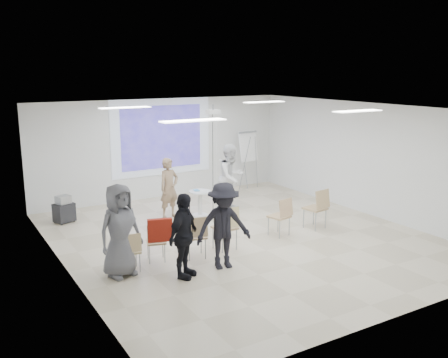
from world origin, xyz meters
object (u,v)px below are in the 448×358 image
chair_left_mid (156,239)px  laptop (195,234)px  chair_right_inner (282,214)px  chair_right_far (318,206)px  player_right (231,174)px  audience_mid (223,220)px  audience_outer (119,225)px  chair_far_left (131,249)px  pedestal_table (200,202)px  chair_left_inner (196,234)px  av_cart (64,210)px  audience_left (184,230)px  player_left (169,184)px  flipchart_easel (248,147)px  chair_center (227,225)px

chair_left_mid → laptop: chair_left_mid is taller
chair_right_inner → chair_right_far: (1.09, -0.02, 0.05)m
player_right → laptop: size_ratio=6.07×
laptop → audience_mid: audience_mid is taller
player_right → audience_outer: (-4.22, -2.87, -0.01)m
chair_far_left → chair_left_mid: bearing=26.7°
chair_left_mid → pedestal_table: bearing=63.0°
chair_left_inner → av_cart: bearing=126.7°
audience_left → pedestal_table: bearing=21.8°
player_left → player_right: 1.85m
audience_outer → av_cart: bearing=77.6°
audience_outer → flipchart_easel: bearing=23.7°
player_left → chair_center: 2.88m
chair_left_inner → audience_left: audience_left is taller
chair_far_left → chair_right_far: bearing=9.6°
chair_right_inner → audience_mid: audience_mid is taller
player_left → av_cart: size_ratio=2.59×
pedestal_table → player_right: size_ratio=0.35×
audience_mid → audience_left: bearing=-168.3°
chair_right_far → audience_outer: size_ratio=0.50×
player_right → chair_left_inner: (-2.59, -2.83, -0.48)m
pedestal_table → chair_left_inner: 3.05m
flipchart_easel → av_cart: flipchart_easel is taller
pedestal_table → player_right: 1.26m
pedestal_table → chair_left_inner: chair_left_inner is taller
chair_center → laptop: chair_center is taller
player_right → flipchart_easel: 2.46m
player_left → flipchart_easel: size_ratio=0.95×
pedestal_table → flipchart_easel: bearing=34.4°
player_right → laptop: 3.79m
laptop → audience_mid: (0.22, -0.80, 0.49)m
chair_right_far → audience_mid: size_ratio=0.51×
pedestal_table → chair_left_mid: size_ratio=0.88×
chair_right_inner → player_right: bearing=73.0°
player_right → chair_right_far: (0.89, -2.62, -0.42)m
chair_left_inner → flipchart_easel: flipchart_easel is taller
chair_left_inner → av_cart: chair_left_inner is taller
chair_left_mid → av_cart: (-0.97, 3.72, -0.16)m
pedestal_table → audience_mid: audience_mid is taller
flipchart_easel → audience_left: bearing=-140.0°
chair_left_mid → audience_mid: audience_mid is taller
chair_right_inner → audience_outer: 4.05m
audience_mid → laptop: bearing=115.3°
chair_right_far → audience_outer: (-5.11, -0.26, 0.41)m
chair_left_inner → audience_left: (-0.64, -0.73, 0.40)m
audience_mid → chair_left_inner: bearing=118.6°
laptop → pedestal_table: bearing=-107.4°
chair_far_left → av_cart: 3.96m
audience_mid → audience_outer: 1.99m
laptop → audience_outer: (-1.65, -0.13, 0.51)m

